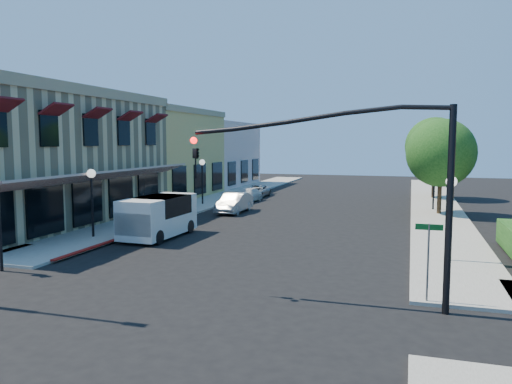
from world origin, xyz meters
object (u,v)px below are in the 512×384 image
(street_tree_a, at_px, (441,153))
(signal_mast_arm, at_px, (373,172))
(parked_car_b, at_px, (234,203))
(parked_car_c, at_px, (247,195))
(white_van, at_px, (158,214))
(street_name_sign, at_px, (428,250))
(lamppost_right_near, at_px, (451,197))
(parked_car_a, at_px, (146,225))
(lamppost_right_far, at_px, (434,173))
(lamppost_left_far, at_px, (202,170))
(lamppost_left_near, at_px, (92,186))
(street_tree_b, at_px, (435,146))
(parked_car_d, at_px, (256,191))

(street_tree_a, relative_size, signal_mast_arm, 0.81)
(parked_car_b, height_order, parked_car_c, parked_car_b)
(white_van, bearing_deg, street_tree_a, 41.66)
(white_van, relative_size, parked_car_b, 1.17)
(street_name_sign, bearing_deg, signal_mast_arm, -156.80)
(signal_mast_arm, relative_size, lamppost_right_near, 2.24)
(signal_mast_arm, relative_size, parked_car_a, 2.13)
(white_van, xyz_separation_m, parked_car_a, (-0.71, -0.03, -0.58))
(parked_car_c, bearing_deg, lamppost_right_far, 1.21)
(lamppost_left_far, bearing_deg, parked_car_b, -39.04)
(white_van, bearing_deg, lamppost_right_far, 46.45)
(signal_mast_arm, bearing_deg, lamppost_left_near, 155.63)
(street_tree_b, height_order, lamppost_right_far, street_tree_b)
(white_van, bearing_deg, signal_mast_arm, -34.47)
(parked_car_a, bearing_deg, parked_car_b, 85.41)
(signal_mast_arm, distance_m, white_van, 14.06)
(street_tree_b, bearing_deg, signal_mast_arm, -95.51)
(street_tree_a, xyz_separation_m, parked_car_d, (-15.00, 6.72, -3.66))
(parked_car_a, distance_m, parked_car_d, 19.46)
(street_tree_a, distance_m, signal_mast_arm, 20.71)
(parked_car_b, bearing_deg, parked_car_d, 98.75)
(parked_car_b, bearing_deg, parked_car_c, 100.46)
(lamppost_right_near, relative_size, lamppost_right_far, 1.00)
(street_tree_b, bearing_deg, lamppost_left_far, -149.97)
(lamppost_left_near, relative_size, parked_car_d, 0.92)
(lamppost_left_far, bearing_deg, lamppost_right_far, 6.71)
(street_tree_b, xyz_separation_m, lamppost_right_far, (-0.30, -8.00, -1.81))
(signal_mast_arm, distance_m, parked_car_b, 20.77)
(lamppost_left_near, xyz_separation_m, parked_car_a, (2.30, 1.26, -2.10))
(street_tree_a, height_order, lamppost_right_far, street_tree_a)
(street_tree_b, relative_size, lamppost_left_near, 1.97)
(signal_mast_arm, relative_size, white_van, 1.65)
(street_tree_a, height_order, lamppost_left_near, street_tree_a)
(lamppost_left_near, distance_m, lamppost_right_near, 17.00)
(lamppost_left_far, xyz_separation_m, parked_car_d, (2.30, 6.72, -2.20))
(street_tree_b, bearing_deg, lamppost_right_near, -90.72)
(street_tree_a, xyz_separation_m, parked_car_a, (-15.00, -12.74, -3.55))
(street_name_sign, relative_size, white_van, 0.52)
(white_van, distance_m, parked_car_d, 19.46)
(lamppost_left_far, relative_size, parked_car_a, 0.95)
(lamppost_left_far, relative_size, white_van, 0.74)
(parked_car_a, xyz_separation_m, parked_car_b, (1.40, 9.74, 0.04))
(street_tree_a, bearing_deg, lamppost_right_far, 98.53)
(lamppost_left_far, height_order, parked_car_a, lamppost_left_far)
(lamppost_left_near, xyz_separation_m, parked_car_c, (2.65, 17.00, -2.18))
(lamppost_left_near, xyz_separation_m, lamppost_right_near, (17.00, 0.00, 0.00))
(lamppost_left_near, xyz_separation_m, parked_car_b, (3.70, 11.00, -2.05))
(street_tree_a, height_order, lamppost_right_near, street_tree_a)
(signal_mast_arm, xyz_separation_m, parked_car_a, (-12.06, 7.76, -3.45))
(street_name_sign, distance_m, parked_car_c, 26.44)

